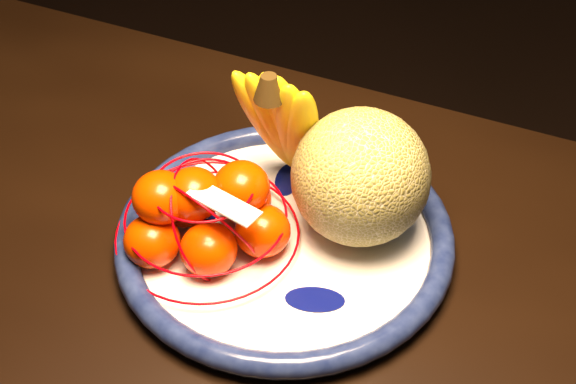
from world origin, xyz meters
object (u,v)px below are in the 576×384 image
(cantaloupe, at_px, (360,177))
(banana_bunch, at_px, (285,120))
(dining_table, at_px, (244,379))
(mandarin_bag, at_px, (206,214))
(fruit_bowl, at_px, (285,236))

(cantaloupe, height_order, banana_bunch, banana_bunch)
(cantaloupe, bearing_deg, dining_table, -110.62)
(banana_bunch, distance_m, mandarin_bag, 0.13)
(mandarin_bag, bearing_deg, cantaloupe, 29.15)
(fruit_bowl, height_order, cantaloupe, cantaloupe)
(dining_table, xyz_separation_m, fruit_bowl, (-0.00, 0.12, 0.09))
(banana_bunch, bearing_deg, fruit_bowl, -63.57)
(dining_table, height_order, fruit_bowl, fruit_bowl)
(mandarin_bag, bearing_deg, dining_table, -49.56)
(fruit_bowl, xyz_separation_m, cantaloupe, (0.07, 0.04, 0.07))
(mandarin_bag, bearing_deg, fruit_bowl, 25.82)
(cantaloupe, height_order, mandarin_bag, cantaloupe)
(dining_table, distance_m, fruit_bowl, 0.15)
(dining_table, relative_size, mandarin_bag, 5.90)
(fruit_bowl, relative_size, banana_bunch, 1.95)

